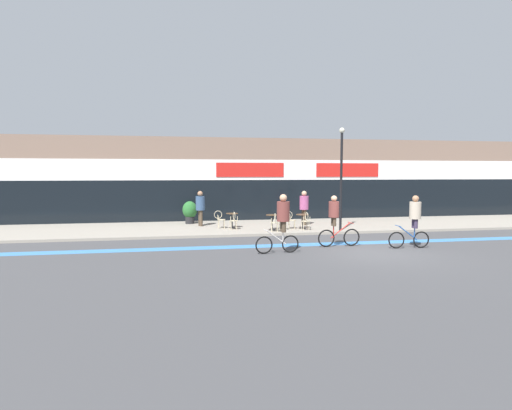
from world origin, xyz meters
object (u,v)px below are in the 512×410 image
Objects in this scene: cafe_chair_0_near at (234,219)px; pedestrian_far_end at (200,205)px; cafe_chair_2_near at (306,220)px; planter_pot at (190,211)px; cyclist_1 at (414,217)px; cafe_chair_1_side at (284,219)px; cyclist_2 at (335,218)px; bistro_table_2 at (302,218)px; pedestrian_near_end at (304,205)px; lamp_post at (341,171)px; cafe_chair_2_side at (290,219)px; bistro_table_0 at (232,218)px; bistro_table_1 at (272,219)px; cafe_chair_1_near at (275,221)px; cafe_chair_0_side at (220,218)px; cyclist_0 at (282,218)px.

cafe_chair_0_near is 2.35m from pedestrian_far_end.
cafe_chair_2_near is at bearing -109.66° from cafe_chair_0_near.
cyclist_1 reaches higher than planter_pot.
cafe_chair_1_side is 0.44× the size of cyclist_2.
bistro_table_2 is 0.39× the size of pedestrian_near_end.
lamp_post is (7.28, -3.92, 2.21)m from planter_pot.
cafe_chair_1_side and cafe_chair_2_side have the same top height.
bistro_table_1 reaches higher than bistro_table_0.
cafe_chair_0_near reaches higher than bistro_table_0.
cafe_chair_1_near is at bearing -54.57° from pedestrian_far_end.
cyclist_2 reaches higher than pedestrian_near_end.
planter_pot is at bearing 99.33° from pedestrian_far_end.
bistro_table_1 is 1.05× the size of bistro_table_2.
cafe_chair_2_near is 1.00× the size of cafe_chair_2_side.
bistro_table_1 is 0.84× the size of cafe_chair_0_near.
cafe_chair_0_near is 1.00× the size of cafe_chair_1_near.
cafe_chair_1_side is 1.06m from cafe_chair_2_near.
lamp_post is at bearing 101.10° from pedestrian_near_end.
cafe_chair_0_near is (-1.86, 0.47, -0.02)m from bistro_table_1.
planter_pot is at bearing 134.71° from bistro_table_0.
cafe_chair_0_side is 6.50m from lamp_post.
cafe_chair_1_near reaches higher than bistro_table_0.
cafe_chair_2_near is at bearing -89.67° from bistro_table_2.
cafe_chair_1_side is at bearing -22.33° from cafe_chair_0_side.
bistro_table_1 is at bearing -43.96° from cyclist_1.
bistro_table_0 is 0.63m from cafe_chair_0_near.
lamp_post reaches higher than cyclist_2.
lamp_post is 2.70× the size of pedestrian_near_end.
cyclist_1 is 1.01× the size of cyclist_2.
cyclist_0 is at bearing -174.90° from cafe_chair_0_near.
cafe_chair_0_near and cafe_chair_0_side have the same top height.
cafe_chair_2_side is 0.49× the size of pedestrian_near_end.
planter_pot is at bearing 140.97° from bistro_table_1.
cafe_chair_1_side is 4.62m from pedestrian_far_end.
planter_pot reaches higher than cafe_chair_2_near.
cafe_chair_0_side is 4.37m from cafe_chair_2_near.
cyclist_1 is (4.56, -5.00, 0.56)m from bistro_table_1.
cafe_chair_2_side is 0.44× the size of cyclist_2.
cyclist_2 is at bearing -148.56° from cafe_chair_1_near.
pedestrian_far_end is (0.55, -1.14, 0.42)m from planter_pot.
cyclist_0 is at bearing 176.90° from cafe_chair_1_near.
cyclist_2 reaches higher than cafe_chair_2_near.
cafe_chair_1_near is 0.88m from cafe_chair_1_side.
lamp_post is at bearing -38.66° from pedestrian_far_end.
cafe_chair_1_near is at bearing 113.16° from cyclist_2.
cafe_chair_0_side is at bearing 68.07° from cafe_chair_2_near.
cyclist_0 reaches higher than planter_pot.
bistro_table_2 is 4.20m from cafe_chair_0_side.
pedestrian_near_end is (0.43, 5.73, 0.07)m from cyclist_2.
cafe_chair_1_near is at bearing -44.11° from planter_pot.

